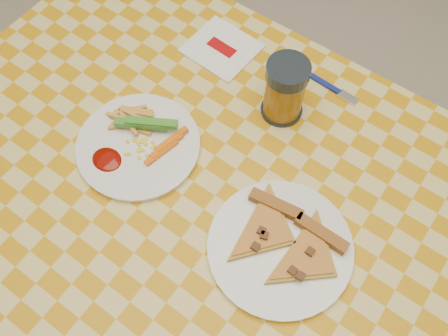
{
  "coord_description": "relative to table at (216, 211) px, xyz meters",
  "views": [
    {
      "loc": [
        0.25,
        -0.32,
        1.61
      ],
      "look_at": [
        -0.01,
        0.05,
        0.78
      ],
      "focal_mm": 40.0,
      "sensor_mm": 36.0,
      "label": 1
    }
  ],
  "objects": [
    {
      "name": "table",
      "position": [
        0.0,
        0.0,
        0.0
      ],
      "size": [
        1.28,
        0.88,
        0.76
      ],
      "color": "white",
      "rests_on": "ground"
    },
    {
      "name": "ground",
      "position": [
        0.0,
        0.0,
        -0.68
      ],
      "size": [
        8.0,
        8.0,
        0.0
      ],
      "primitive_type": "plane",
      "color": "beige",
      "rests_on": "ground"
    },
    {
      "name": "drink_glass",
      "position": [
        -0.0,
        0.24,
        0.14
      ],
      "size": [
        0.09,
        0.09,
        0.14
      ],
      "color": "black",
      "rests_on": "table"
    },
    {
      "name": "fries_veggies",
      "position": [
        -0.19,
        0.01,
        0.1
      ],
      "size": [
        0.19,
        0.17,
        0.04
      ],
      "color": "#ECA64B",
      "rests_on": "plate_left"
    },
    {
      "name": "plate_left",
      "position": [
        -0.19,
        -0.0,
        0.08
      ],
      "size": [
        0.29,
        0.29,
        0.01
      ],
      "primitive_type": "cylinder",
      "rotation": [
        0.0,
        0.0,
        -0.24
      ],
      "color": "white",
      "rests_on": "table"
    },
    {
      "name": "napkin",
      "position": [
        -0.2,
        0.3,
        0.08
      ],
      "size": [
        0.15,
        0.14,
        0.01
      ],
      "rotation": [
        0.0,
        0.0,
        -0.05
      ],
      "color": "white",
      "rests_on": "table"
    },
    {
      "name": "pizza_slices",
      "position": [
        0.16,
        -0.0,
        0.09
      ],
      "size": [
        0.23,
        0.21,
        0.02
      ],
      "color": "gold",
      "rests_on": "plate_right"
    },
    {
      "name": "plate_right",
      "position": [
        0.16,
        -0.02,
        0.08
      ],
      "size": [
        0.26,
        0.26,
        0.01
      ],
      "primitive_type": "cylinder",
      "rotation": [
        0.0,
        0.0,
        -0.02
      ],
      "color": "white",
      "rests_on": "table"
    },
    {
      "name": "fork",
      "position": [
        0.05,
        0.35,
        0.08
      ],
      "size": [
        0.14,
        0.02,
        0.01
      ],
      "rotation": [
        0.0,
        0.0,
        -0.06
      ],
      "color": "navy",
      "rests_on": "table"
    }
  ]
}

